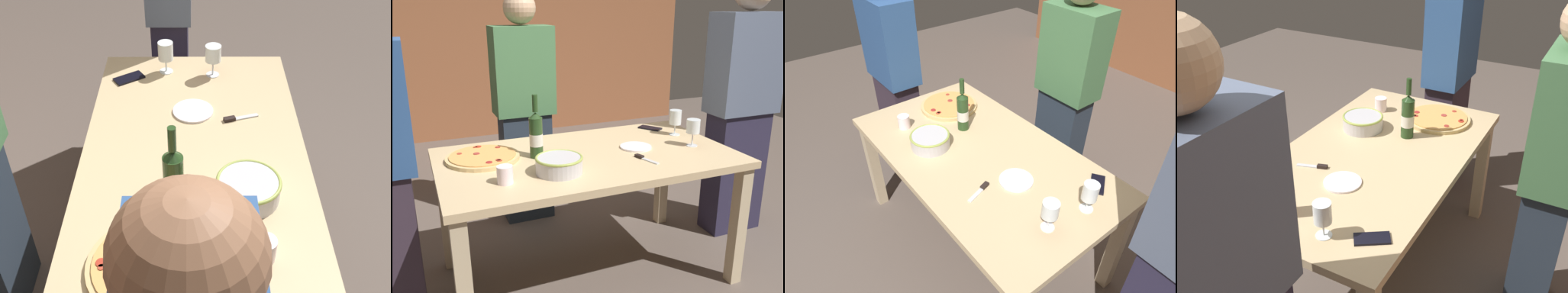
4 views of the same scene
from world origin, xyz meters
TOP-DOWN VIEW (x-y plane):
  - ground_plane at (0.00, 0.00)m, footprint 8.00×8.00m
  - dining_table at (0.00, 0.00)m, footprint 1.60×0.90m
  - pizza at (-0.54, 0.14)m, footprint 0.39×0.39m
  - serving_bowl at (-0.23, -0.19)m, footprint 0.23×0.23m
  - wine_bottle at (-0.27, 0.07)m, footprint 0.07×0.07m
  - wine_glass_near_pizza at (0.62, -0.09)m, footprint 0.08×0.08m
  - wine_glass_by_bottle at (0.65, 0.14)m, footprint 0.07×0.07m
  - cup_amber at (-0.50, -0.22)m, footprint 0.07×0.07m
  - side_plate at (0.30, 0.01)m, footprint 0.18×0.18m
  - cell_phone at (0.58, 0.32)m, footprint 0.14×0.16m
  - pizza_knife at (0.24, -0.18)m, footprint 0.07×0.16m
  - person_guest_left at (1.16, 0.14)m, footprint 0.46×0.24m

SIDE VIEW (x-z plane):
  - ground_plane at x=0.00m, z-range 0.00..0.00m
  - dining_table at x=0.00m, z-range 0.28..1.03m
  - side_plate at x=0.30m, z-range 0.75..0.76m
  - cell_phone at x=0.58m, z-range 0.75..0.76m
  - pizza_knife at x=0.24m, z-range 0.75..0.76m
  - pizza at x=-0.54m, z-range 0.75..0.78m
  - cup_amber at x=-0.50m, z-range 0.75..0.83m
  - serving_bowl at x=-0.23m, z-range 0.75..0.84m
  - wine_glass_by_bottle at x=0.65m, z-range 0.78..0.93m
  - wine_glass_near_pizza at x=0.62m, z-range 0.78..0.94m
  - person_guest_left at x=1.16m, z-range 0.01..1.74m
  - wine_bottle at x=-0.27m, z-range 0.71..1.05m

